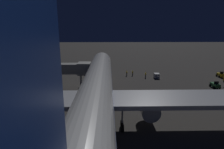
{
  "coord_description": "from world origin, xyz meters",
  "views": [
    {
      "loc": [
        -2.09,
        41.53,
        15.91
      ],
      "look_at": [
        -3.0,
        -6.21,
        3.5
      ],
      "focal_mm": 29.29,
      "sensor_mm": 36.0,
      "label": 1
    }
  ],
  "objects_px": {
    "airliner_at_gate": "(96,93)",
    "ground_crew_marshaller_fwd": "(133,73)",
    "baggage_tug_spare": "(215,85)",
    "baggage_container_near_belt": "(157,76)",
    "jet_bridge": "(60,69)",
    "baggage_tug_lead": "(221,75)",
    "traffic_cone_nose_port": "(109,76)",
    "ground_crew_near_nose_gear": "(127,73)",
    "ground_crew_by_belt_loader": "(146,74)",
    "apron_floodlight_mast": "(12,48)",
    "traffic_cone_nose_starboard": "(96,76)"
  },
  "relations": [
    {
      "from": "apron_floodlight_mast",
      "to": "traffic_cone_nose_starboard",
      "type": "bearing_deg",
      "value": -168.53
    },
    {
      "from": "jet_bridge",
      "to": "baggage_tug_spare",
      "type": "height_order",
      "value": "jet_bridge"
    },
    {
      "from": "baggage_tug_lead",
      "to": "baggage_tug_spare",
      "type": "bearing_deg",
      "value": 53.36
    },
    {
      "from": "apron_floodlight_mast",
      "to": "ground_crew_near_nose_gear",
      "type": "height_order",
      "value": "apron_floodlight_mast"
    },
    {
      "from": "apron_floodlight_mast",
      "to": "traffic_cone_nose_starboard",
      "type": "relative_size",
      "value": 31.48
    },
    {
      "from": "baggage_tug_lead",
      "to": "apron_floodlight_mast",
      "type": "bearing_deg",
      "value": 3.75
    },
    {
      "from": "baggage_tug_spare",
      "to": "traffic_cone_nose_port",
      "type": "xyz_separation_m",
      "value": [
        28.63,
        -11.33,
        -0.51
      ]
    },
    {
      "from": "ground_crew_near_nose_gear",
      "to": "ground_crew_marshaller_fwd",
      "type": "height_order",
      "value": "ground_crew_near_nose_gear"
    },
    {
      "from": "baggage_tug_spare",
      "to": "traffic_cone_nose_port",
      "type": "bearing_deg",
      "value": -21.6
    },
    {
      "from": "ground_crew_by_belt_loader",
      "to": "traffic_cone_nose_port",
      "type": "distance_m",
      "value": 11.93
    },
    {
      "from": "airliner_at_gate",
      "to": "ground_crew_by_belt_loader",
      "type": "bearing_deg",
      "value": -115.8
    },
    {
      "from": "baggage_tug_lead",
      "to": "traffic_cone_nose_starboard",
      "type": "bearing_deg",
      "value": -0.7
    },
    {
      "from": "traffic_cone_nose_port",
      "to": "baggage_tug_lead",
      "type": "bearing_deg",
      "value": 179.21
    },
    {
      "from": "jet_bridge",
      "to": "baggage_tug_lead",
      "type": "xyz_separation_m",
      "value": [
        -49.25,
        -11.73,
        -4.89
      ]
    },
    {
      "from": "ground_crew_near_nose_gear",
      "to": "baggage_tug_spare",
      "type": "bearing_deg",
      "value": 149.37
    },
    {
      "from": "baggage_tug_lead",
      "to": "ground_crew_marshaller_fwd",
      "type": "distance_m",
      "value": 28.77
    },
    {
      "from": "ground_crew_by_belt_loader",
      "to": "ground_crew_marshaller_fwd",
      "type": "relative_size",
      "value": 1.08
    },
    {
      "from": "traffic_cone_nose_port",
      "to": "traffic_cone_nose_starboard",
      "type": "height_order",
      "value": "same"
    },
    {
      "from": "jet_bridge",
      "to": "ground_crew_near_nose_gear",
      "type": "bearing_deg",
      "value": -142.5
    },
    {
      "from": "jet_bridge",
      "to": "ground_crew_marshaller_fwd",
      "type": "relative_size",
      "value": 11.12
    },
    {
      "from": "jet_bridge",
      "to": "apron_floodlight_mast",
      "type": "bearing_deg",
      "value": -26.39
    },
    {
      "from": "baggage_tug_lead",
      "to": "traffic_cone_nose_port",
      "type": "height_order",
      "value": "baggage_tug_lead"
    },
    {
      "from": "airliner_at_gate",
      "to": "baggage_tug_lead",
      "type": "xyz_separation_m",
      "value": [
        -38.88,
        -29.21,
        -4.79
      ]
    },
    {
      "from": "traffic_cone_nose_port",
      "to": "ground_crew_by_belt_loader",
      "type": "bearing_deg",
      "value": 177.38
    },
    {
      "from": "baggage_tug_spare",
      "to": "traffic_cone_nose_starboard",
      "type": "height_order",
      "value": "baggage_tug_spare"
    },
    {
      "from": "ground_crew_near_nose_gear",
      "to": "ground_crew_by_belt_loader",
      "type": "bearing_deg",
      "value": 156.17
    },
    {
      "from": "baggage_tug_spare",
      "to": "traffic_cone_nose_port",
      "type": "distance_m",
      "value": 30.79
    },
    {
      "from": "ground_crew_by_belt_loader",
      "to": "ground_crew_marshaller_fwd",
      "type": "xyz_separation_m",
      "value": [
        3.85,
        -2.92,
        -0.08
      ]
    },
    {
      "from": "airliner_at_gate",
      "to": "baggage_container_near_belt",
      "type": "relative_size",
      "value": 32.86
    },
    {
      "from": "ground_crew_near_nose_gear",
      "to": "ground_crew_by_belt_loader",
      "type": "relative_size",
      "value": 0.95
    },
    {
      "from": "airliner_at_gate",
      "to": "traffic_cone_nose_starboard",
      "type": "distance_m",
      "value": 30.26
    },
    {
      "from": "baggage_tug_spare",
      "to": "baggage_container_near_belt",
      "type": "distance_m",
      "value": 16.74
    },
    {
      "from": "airliner_at_gate",
      "to": "traffic_cone_nose_port",
      "type": "distance_m",
      "value": 30.26
    },
    {
      "from": "jet_bridge",
      "to": "ground_crew_marshaller_fwd",
      "type": "height_order",
      "value": "jet_bridge"
    },
    {
      "from": "baggage_tug_spare",
      "to": "ground_crew_by_belt_loader",
      "type": "xyz_separation_m",
      "value": [
        16.73,
        -10.79,
        0.23
      ]
    },
    {
      "from": "baggage_container_near_belt",
      "to": "apron_floodlight_mast",
      "type": "bearing_deg",
      "value": 4.82
    },
    {
      "from": "jet_bridge",
      "to": "ground_crew_by_belt_loader",
      "type": "height_order",
      "value": "jet_bridge"
    },
    {
      "from": "airliner_at_gate",
      "to": "baggage_tug_spare",
      "type": "distance_m",
      "value": 36.21
    },
    {
      "from": "jet_bridge",
      "to": "baggage_tug_lead",
      "type": "bearing_deg",
      "value": -166.6
    },
    {
      "from": "ground_crew_near_nose_gear",
      "to": "traffic_cone_nose_starboard",
      "type": "relative_size",
      "value": 3.17
    },
    {
      "from": "traffic_cone_nose_port",
      "to": "apron_floodlight_mast",
      "type": "bearing_deg",
      "value": 9.69
    },
    {
      "from": "baggage_tug_lead",
      "to": "traffic_cone_nose_port",
      "type": "bearing_deg",
      "value": -0.79
    },
    {
      "from": "ground_crew_marshaller_fwd",
      "to": "traffic_cone_nose_starboard",
      "type": "relative_size",
      "value": 3.09
    },
    {
      "from": "ground_crew_by_belt_loader",
      "to": "ground_crew_marshaller_fwd",
      "type": "distance_m",
      "value": 4.83
    },
    {
      "from": "baggage_container_near_belt",
      "to": "ground_crew_near_nose_gear",
      "type": "bearing_deg",
      "value": -18.6
    },
    {
      "from": "ground_crew_near_nose_gear",
      "to": "ground_crew_marshaller_fwd",
      "type": "distance_m",
      "value": 2.04
    },
    {
      "from": "ground_crew_near_nose_gear",
      "to": "ground_crew_by_belt_loader",
      "type": "height_order",
      "value": "ground_crew_by_belt_loader"
    },
    {
      "from": "ground_crew_marshaller_fwd",
      "to": "baggage_tug_spare",
      "type": "bearing_deg",
      "value": 146.32
    },
    {
      "from": "airliner_at_gate",
      "to": "ground_crew_marshaller_fwd",
      "type": "xyz_separation_m",
      "value": [
        -10.25,
        -32.09,
        -4.63
      ]
    },
    {
      "from": "jet_bridge",
      "to": "apron_floodlight_mast",
      "type": "distance_m",
      "value": 17.46
    }
  ]
}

